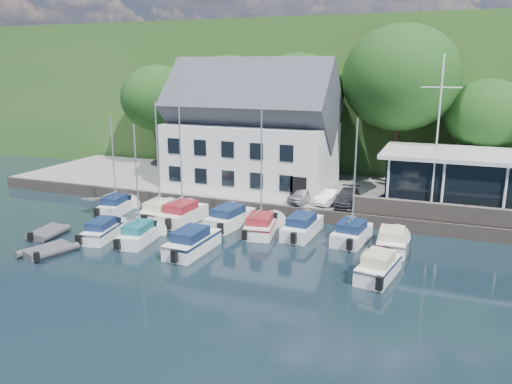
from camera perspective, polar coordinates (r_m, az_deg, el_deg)
ground at (r=27.95m, az=0.35°, el=-9.76°), size 180.00×180.00×0.00m
quay at (r=43.72m, az=8.57°, el=-0.31°), size 60.00×13.00×1.00m
quay_face at (r=37.63m, az=6.35°, el=-2.63°), size 60.00×0.30×1.00m
hillside at (r=86.40m, az=15.53°, el=11.52°), size 160.00×75.00×16.00m
field_patch at (r=93.98m, az=21.47°, el=16.23°), size 50.00×30.00×0.30m
harbor_building at (r=43.86m, az=-0.48°, el=6.36°), size 14.40×8.20×8.70m
club_pavilion at (r=40.76m, az=23.46°, el=1.27°), size 13.20×7.20×4.10m
seawall at (r=36.70m, az=24.99°, el=-2.57°), size 18.00×0.50×1.20m
gangway at (r=43.18m, az=-16.06°, el=-1.59°), size 1.20×6.00×1.40m
car_silver at (r=39.21m, az=5.50°, el=-0.28°), size 2.26×3.65×1.16m
car_white at (r=38.97m, az=8.46°, el=-0.50°), size 2.00×3.56×1.11m
car_dgrey at (r=38.74m, az=10.41°, el=-0.61°), size 1.84×4.14×1.18m
car_blue at (r=38.82m, az=15.05°, el=-0.80°), size 2.45×3.87×1.24m
flagpole at (r=36.94m, az=19.99°, el=5.96°), size 2.68×0.20×11.18m
tree_0 at (r=54.56m, az=-11.10°, el=8.61°), size 7.69×7.69×10.50m
tree_1 at (r=50.87m, az=-3.09°, el=8.98°), size 8.36×8.36×11.43m
tree_2 at (r=47.38m, az=4.83°, el=8.64°), size 8.46×8.46×11.56m
tree_3 at (r=46.03m, az=16.03°, el=9.46°), size 10.19×10.19×13.92m
tree_4 at (r=46.42m, az=24.74°, el=5.92°), size 6.86×6.86×9.38m
boat_r1_0 at (r=40.35m, az=-15.99°, el=3.55°), size 2.55×5.52×8.53m
boat_r1_1 at (r=37.77m, az=-11.17°, el=3.48°), size 2.28×5.43×8.97m
boat_r1_2 at (r=36.69m, az=-8.59°, el=3.77°), size 2.52×6.41×9.60m
boat_r1_3 at (r=36.41m, az=-2.99°, el=-2.72°), size 2.86×6.55×1.52m
boat_r1_4 at (r=33.83m, az=0.61°, el=2.14°), size 2.95×5.92×8.55m
boat_r1_5 at (r=34.60m, az=5.33°, el=-3.70°), size 2.19×6.42×1.49m
boat_r1_6 at (r=32.75m, az=11.22°, el=1.75°), size 2.64×5.65×8.88m
boat_r1_7 at (r=32.87m, az=15.30°, el=-5.19°), size 2.24×5.38×1.44m
boat_r2_0 at (r=35.38m, az=-17.01°, el=-3.99°), size 2.50×5.72×1.36m
boat_r2_1 at (r=33.07m, az=-13.46°, el=1.25°), size 2.37×5.79×8.31m
boat_r2_2 at (r=31.62m, az=-7.28°, el=-5.44°), size 2.27×6.39×1.57m
boat_r2_4 at (r=28.50m, az=13.82°, el=-8.08°), size 2.63×5.51×1.50m
dinghy_0 at (r=37.10m, az=-22.68°, el=-4.17°), size 2.09×3.18×0.71m
dinghy_1 at (r=33.57m, az=-22.72°, el=-6.06°), size 2.80×3.55×0.72m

